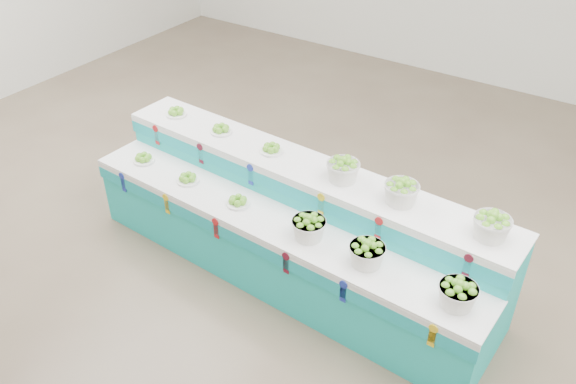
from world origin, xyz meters
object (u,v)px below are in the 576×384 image
object	(u,v)px
basket_lower_left	(309,227)
plate_upper_mid	(221,129)
display_stand	(288,225)
basket_upper_right	(492,226)

from	to	relation	value
basket_lower_left	plate_upper_mid	distance (m)	1.46
basket_lower_left	display_stand	bearing A→B (deg)	145.24
display_stand	basket_upper_right	size ratio (longest dim) A/B	14.00
basket_upper_right	basket_lower_left	bearing A→B (deg)	-161.83
plate_upper_mid	basket_upper_right	size ratio (longest dim) A/B	0.74
basket_lower_left	plate_upper_mid	size ratio (longest dim) A/B	1.35
basket_lower_left	basket_upper_right	xyz separation A→B (m)	(1.29, 0.42, 0.30)
display_stand	plate_upper_mid	bearing A→B (deg)	165.98
display_stand	plate_upper_mid	size ratio (longest dim) A/B	18.96
plate_upper_mid	basket_upper_right	distance (m)	2.63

